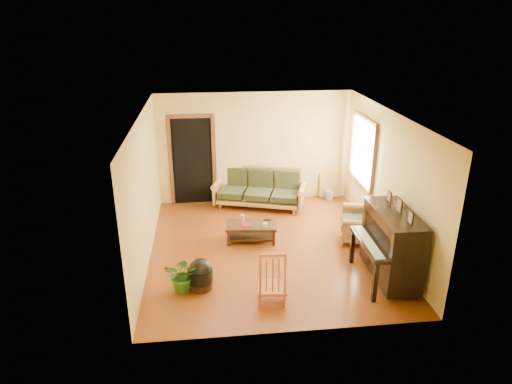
{
  "coord_description": "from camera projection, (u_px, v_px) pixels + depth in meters",
  "views": [
    {
      "loc": [
        -1.13,
        -7.74,
        4.26
      ],
      "look_at": [
        -0.22,
        0.2,
        1.1
      ],
      "focal_mm": 32.0,
      "sensor_mm": 36.0,
      "label": 1
    }
  ],
  "objects": [
    {
      "name": "red_chair",
      "position": [
        272.0,
        275.0,
        7.07
      ],
      "size": [
        0.48,
        0.51,
        0.93
      ],
      "primitive_type": "cube",
      "rotation": [
        0.0,
        0.0,
        -0.09
      ],
      "color": "#9C421C",
      "rests_on": "floor"
    },
    {
      "name": "potted_plant",
      "position": [
        183.0,
        274.0,
        7.38
      ],
      "size": [
        0.66,
        0.61,
        0.6
      ],
      "primitive_type": "imported",
      "rotation": [
        0.0,
        0.0,
        -0.32
      ],
      "color": "#215217",
      "rests_on": "floor"
    },
    {
      "name": "remote",
      "position": [
        267.0,
        220.0,
        9.17
      ],
      "size": [
        0.15,
        0.06,
        0.02
      ],
      "primitive_type": "cube",
      "rotation": [
        0.0,
        0.0,
        -0.14
      ],
      "color": "black",
      "rests_on": "coffee_table"
    },
    {
      "name": "candle",
      "position": [
        243.0,
        218.0,
        9.11
      ],
      "size": [
        0.1,
        0.1,
        0.13
      ],
      "primitive_type": "cylinder",
      "rotation": [
        0.0,
        0.0,
        0.41
      ],
      "color": "silver",
      "rests_on": "coffee_table"
    },
    {
      "name": "sofa",
      "position": [
        259.0,
        189.0,
        10.56
      ],
      "size": [
        2.23,
        1.44,
        0.89
      ],
      "primitive_type": "cube",
      "rotation": [
        0.0,
        0.0,
        -0.3
      ],
      "color": "#A3773B",
      "rests_on": "floor"
    },
    {
      "name": "footstool",
      "position": [
        201.0,
        277.0,
        7.49
      ],
      "size": [
        0.43,
        0.43,
        0.39
      ],
      "primitive_type": "cylinder",
      "rotation": [
        0.0,
        0.0,
        0.04
      ],
      "color": "black",
      "rests_on": "floor"
    },
    {
      "name": "doorway",
      "position": [
        193.0,
        161.0,
        10.59
      ],
      "size": [
        1.08,
        0.16,
        2.05
      ],
      "primitive_type": "cube",
      "color": "black",
      "rests_on": "floor"
    },
    {
      "name": "window",
      "position": [
        363.0,
        151.0,
        9.71
      ],
      "size": [
        0.12,
        1.36,
        1.46
      ],
      "primitive_type": "cube",
      "color": "white",
      "rests_on": "right_wall"
    },
    {
      "name": "leaning_frame",
      "position": [
        330.0,
        185.0,
        11.14
      ],
      "size": [
        0.5,
        0.12,
        0.67
      ],
      "primitive_type": "cube",
      "rotation": [
        0.0,
        0.0,
        -0.02
      ],
      "color": "#B6993C",
      "rests_on": "floor"
    },
    {
      "name": "coffee_table",
      "position": [
        251.0,
        232.0,
        9.06
      ],
      "size": [
        1.04,
        0.64,
        0.36
      ],
      "primitive_type": "cube",
      "rotation": [
        0.0,
        0.0,
        -0.1
      ],
      "color": "black",
      "rests_on": "floor"
    },
    {
      "name": "piano",
      "position": [
        392.0,
        247.0,
        7.58
      ],
      "size": [
        0.86,
        1.43,
        1.25
      ],
      "primitive_type": "cube",
      "rotation": [
        0.0,
        0.0,
        -0.02
      ],
      "color": "black",
      "rests_on": "floor"
    },
    {
      "name": "ceramic_crock",
      "position": [
        329.0,
        195.0,
        11.06
      ],
      "size": [
        0.21,
        0.21,
        0.23
      ],
      "primitive_type": "cylinder",
      "rotation": [
        0.0,
        0.0,
        -0.15
      ],
      "color": "#34539C",
      "rests_on": "floor"
    },
    {
      "name": "glass_jar",
      "position": [
        265.0,
        225.0,
        8.89
      ],
      "size": [
        0.12,
        0.12,
        0.07
      ],
      "primitive_type": "cylinder",
      "rotation": [
        0.0,
        0.0,
        0.21
      ],
      "color": "silver",
      "rests_on": "coffee_table"
    },
    {
      "name": "floor",
      "position": [
        269.0,
        248.0,
        8.83
      ],
      "size": [
        5.0,
        5.0,
        0.0
      ],
      "primitive_type": "plane",
      "color": "#5B270B",
      "rests_on": "ground"
    },
    {
      "name": "book",
      "position": [
        241.0,
        225.0,
        8.94
      ],
      "size": [
        0.21,
        0.25,
        0.02
      ],
      "primitive_type": "imported",
      "rotation": [
        0.0,
        0.0,
        0.22
      ],
      "color": "maroon",
      "rests_on": "coffee_table"
    },
    {
      "name": "armchair",
      "position": [
        359.0,
        219.0,
        9.03
      ],
      "size": [
        1.06,
        1.09,
        0.88
      ],
      "primitive_type": "cube",
      "rotation": [
        0.0,
        0.0,
        -0.29
      ],
      "color": "#A3773B",
      "rests_on": "floor"
    }
  ]
}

